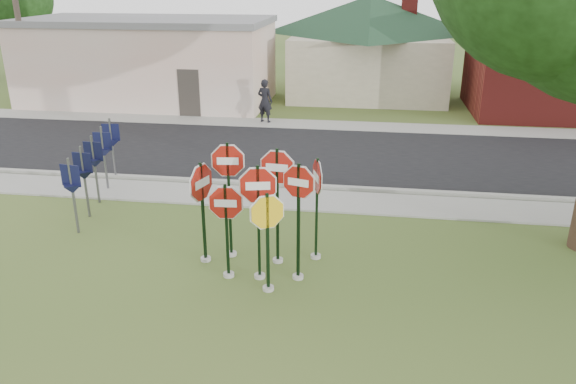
# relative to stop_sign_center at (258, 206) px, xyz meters

# --- Properties ---
(ground) EXTENTS (120.00, 120.00, 0.00)m
(ground) POSITION_rel_stop_sign_center_xyz_m (-0.04, -0.92, -1.69)
(ground) COLOR #3C5821
(ground) RESTS_ON ground
(sidewalk_near) EXTENTS (60.00, 1.60, 0.06)m
(sidewalk_near) POSITION_rel_stop_sign_center_xyz_m (-0.04, 4.58, -1.66)
(sidewalk_near) COLOR gray
(sidewalk_near) RESTS_ON ground
(road) EXTENTS (60.00, 7.00, 0.04)m
(road) POSITION_rel_stop_sign_center_xyz_m (-0.04, 9.08, -1.67)
(road) COLOR black
(road) RESTS_ON ground
(sidewalk_far) EXTENTS (60.00, 1.60, 0.06)m
(sidewalk_far) POSITION_rel_stop_sign_center_xyz_m (-0.04, 13.38, -1.66)
(sidewalk_far) COLOR gray
(sidewalk_far) RESTS_ON ground
(curb) EXTENTS (60.00, 0.20, 0.14)m
(curb) POSITION_rel_stop_sign_center_xyz_m (-0.04, 5.58, -1.62)
(curb) COLOR gray
(curb) RESTS_ON ground
(stop_sign_center) EXTENTS (1.07, 0.25, 2.69)m
(stop_sign_center) POSITION_rel_stop_sign_center_xyz_m (0.00, 0.00, 0.00)
(stop_sign_center) COLOR #A19F96
(stop_sign_center) RESTS_ON ground
(stop_sign_yellow) EXTENTS (0.89, 0.50, 2.27)m
(stop_sign_yellow) POSITION_rel_stop_sign_center_xyz_m (0.28, -0.48, -0.33)
(stop_sign_yellow) COLOR #A19F96
(stop_sign_yellow) RESTS_ON ground
(stop_sign_left) EXTENTS (1.02, 0.24, 2.25)m
(stop_sign_left) POSITION_rel_stop_sign_center_xyz_m (-0.68, -0.04, -0.34)
(stop_sign_left) COLOR #A19F96
(stop_sign_left) RESTS_ON ground
(stop_sign_right) EXTENTS (0.95, 0.30, 2.72)m
(stop_sign_right) POSITION_rel_stop_sign_center_xyz_m (0.83, 0.09, -0.01)
(stop_sign_right) COLOR #A19F96
(stop_sign_right) RESTS_ON ground
(stop_sign_back_right) EXTENTS (1.06, 0.24, 2.82)m
(stop_sign_back_right) POSITION_rel_stop_sign_center_xyz_m (0.27, 0.77, 0.09)
(stop_sign_back_right) COLOR #A19F96
(stop_sign_back_right) RESTS_ON ground
(stop_sign_back_left) EXTENTS (1.03, 0.24, 2.86)m
(stop_sign_back_left) POSITION_rel_stop_sign_center_xyz_m (-0.86, 0.93, 0.10)
(stop_sign_back_left) COLOR #A19F96
(stop_sign_back_left) RESTS_ON ground
(stop_sign_far_right) EXTENTS (0.35, 1.03, 2.55)m
(stop_sign_far_right) POSITION_rel_stop_sign_center_xyz_m (1.12, 1.09, -0.11)
(stop_sign_far_right) COLOR #A19F96
(stop_sign_far_right) RESTS_ON ground
(stop_sign_far_left) EXTENTS (0.35, 1.13, 2.50)m
(stop_sign_far_left) POSITION_rel_stop_sign_center_xyz_m (-1.38, 0.59, -0.13)
(stop_sign_far_left) COLOR #A19F96
(stop_sign_far_left) RESTS_ON ground
(route_sign_row) EXTENTS (1.43, 4.63, 2.00)m
(route_sign_row) POSITION_rel_stop_sign_center_xyz_m (-5.44, 3.58, -0.47)
(route_sign_row) COLOR #59595E
(route_sign_row) RESTS_ON ground
(building_stucco) EXTENTS (12.20, 6.20, 4.20)m
(building_stucco) POSITION_rel_stop_sign_center_xyz_m (-9.04, 17.07, 0.46)
(building_stucco) COLOR silver
(building_stucco) RESTS_ON ground
(building_house) EXTENTS (11.60, 11.60, 6.20)m
(building_house) POSITION_rel_stop_sign_center_xyz_m (1.97, 21.08, 1.96)
(building_house) COLOR #C1B499
(building_house) RESTS_ON ground
(utility_pole_near) EXTENTS (2.20, 0.26, 9.50)m
(utility_pole_near) POSITION_rel_stop_sign_center_xyz_m (-14.04, 14.28, 3.28)
(utility_pole_near) COLOR #45372E
(utility_pole_near) RESTS_ON ground
(pedestrian) EXTENTS (0.79, 0.63, 1.89)m
(pedestrian) POSITION_rel_stop_sign_center_xyz_m (-2.40, 13.49, -0.68)
(pedestrian) COLOR black
(pedestrian) RESTS_ON sidewalk_far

